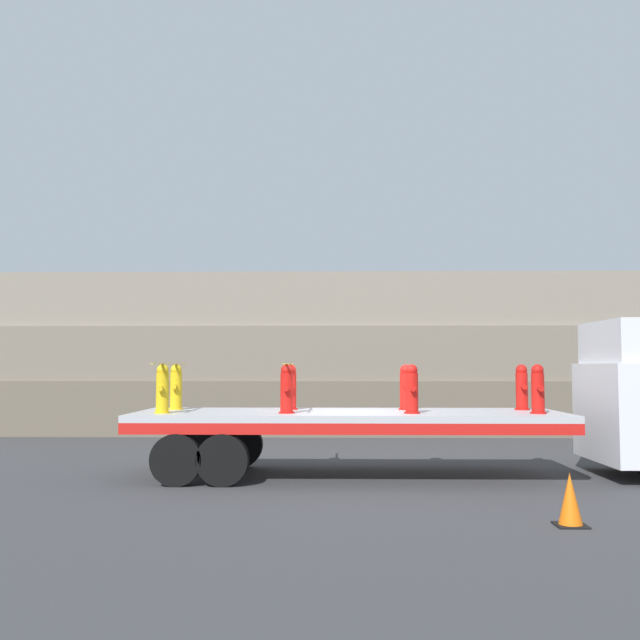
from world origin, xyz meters
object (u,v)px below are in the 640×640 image
fire_hydrant_yellow_far_0 (176,387)px  fire_hydrant_red_near_2 (412,389)px  flatbed_trailer (314,425)px  fire_hydrant_red_far_2 (406,388)px  fire_hydrant_red_far_3 (522,388)px  fire_hydrant_red_near_1 (287,389)px  fire_hydrant_yellow_near_0 (162,389)px  fire_hydrant_red_near_3 (538,389)px  traffic_cone (570,500)px  fire_hydrant_red_far_1 (290,388)px

fire_hydrant_yellow_far_0 → fire_hydrant_red_near_2: 4.79m
flatbed_trailer → fire_hydrant_red_far_2: (1.84, 0.57, 0.70)m
flatbed_trailer → fire_hydrant_red_far_3: bearing=7.7°
fire_hydrant_red_near_1 → fire_hydrant_red_far_3: same height
fire_hydrant_yellow_near_0 → fire_hydrant_red_far_3: same height
fire_hydrant_red_near_1 → fire_hydrant_red_near_3: size_ratio=1.00×
fire_hydrant_yellow_far_0 → traffic_cone: 8.06m
fire_hydrant_red_near_3 → traffic_cone: fire_hydrant_red_near_3 is taller
fire_hydrant_yellow_far_0 → fire_hydrant_red_far_2: (4.65, 0.00, 0.00)m
fire_hydrant_red_far_3 → traffic_cone: bearing=-97.6°
fire_hydrant_red_near_1 → fire_hydrant_red_far_2: size_ratio=1.00×
fire_hydrant_red_far_2 → fire_hydrant_red_near_3: size_ratio=1.00×
flatbed_trailer → fire_hydrant_red_far_2: size_ratio=8.97×
fire_hydrant_yellow_near_0 → fire_hydrant_yellow_far_0: (0.00, 1.13, 0.00)m
fire_hydrant_yellow_far_0 → fire_hydrant_red_near_2: bearing=-13.7°
traffic_cone → fire_hydrant_red_near_2: bearing=114.7°
fire_hydrant_red_near_2 → fire_hydrant_red_far_3: bearing=26.0°
flatbed_trailer → fire_hydrant_yellow_far_0: fire_hydrant_yellow_far_0 is taller
fire_hydrant_yellow_near_0 → fire_hydrant_red_near_3: size_ratio=1.00×
fire_hydrant_red_far_1 → fire_hydrant_red_near_2: size_ratio=1.00×
fire_hydrant_yellow_far_0 → fire_hydrant_red_near_2: size_ratio=1.00×
fire_hydrant_yellow_near_0 → fire_hydrant_red_near_1: size_ratio=1.00×
fire_hydrant_yellow_far_0 → traffic_cone: (6.34, -4.80, -1.34)m
fire_hydrant_red_far_3 → traffic_cone: (-0.64, -4.80, -1.34)m
fire_hydrant_red_near_3 → fire_hydrant_red_far_3: (0.00, 1.13, 0.00)m
traffic_cone → fire_hydrant_yellow_near_0: bearing=149.9°
fire_hydrant_red_near_2 → fire_hydrant_yellow_near_0: bearing=180.0°
fire_hydrant_red_near_3 → fire_hydrant_yellow_far_0: bearing=170.8°
fire_hydrant_red_far_3 → fire_hydrant_red_far_2: bearing=180.0°
fire_hydrant_yellow_far_0 → fire_hydrant_red_far_3: 6.98m
fire_hydrant_red_near_3 → traffic_cone: 3.96m
fire_hydrant_red_far_1 → fire_hydrant_red_far_3: 4.65m
flatbed_trailer → fire_hydrant_red_near_3: 4.26m
fire_hydrant_red_far_2 → fire_hydrant_red_far_3: same height
fire_hydrant_red_far_3 → flatbed_trailer: bearing=-172.3°
fire_hydrant_red_far_2 → flatbed_trailer: bearing=-162.9°
flatbed_trailer → traffic_cone: bearing=-50.2°
fire_hydrant_yellow_near_0 → fire_hydrant_red_near_2: bearing=0.0°
flatbed_trailer → fire_hydrant_yellow_far_0: (-2.81, 0.57, 0.70)m
fire_hydrant_red_far_2 → traffic_cone: (1.69, -4.80, -1.34)m
fire_hydrant_red_far_3 → fire_hydrant_red_far_1: bearing=180.0°
flatbed_trailer → fire_hydrant_yellow_near_0: 2.95m
fire_hydrant_red_near_1 → fire_hydrant_red_far_1: bearing=90.0°
fire_hydrant_yellow_near_0 → fire_hydrant_yellow_far_0: size_ratio=1.00×
fire_hydrant_red_near_1 → fire_hydrant_red_far_3: size_ratio=1.00×
fire_hydrant_red_far_2 → fire_hydrant_yellow_far_0: bearing=180.0°
fire_hydrant_red_near_2 → fire_hydrant_red_near_3: size_ratio=1.00×
fire_hydrant_red_far_2 → fire_hydrant_red_far_3: size_ratio=1.00×
flatbed_trailer → traffic_cone: (3.52, -4.24, -0.64)m
flatbed_trailer → fire_hydrant_red_near_3: size_ratio=8.97×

